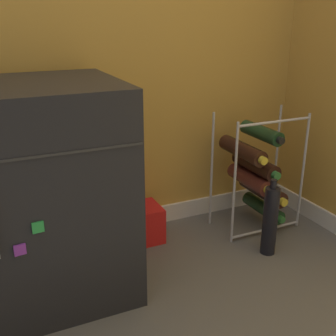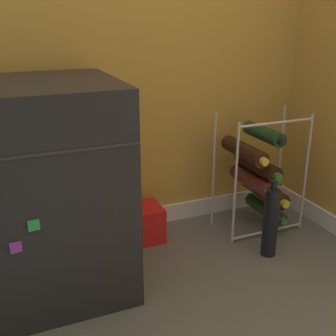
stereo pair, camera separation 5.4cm
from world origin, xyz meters
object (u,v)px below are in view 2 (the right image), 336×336
(mini_fridge, at_px, (49,190))
(wine_rack, at_px, (258,173))
(loose_bottle_floor, at_px, (271,222))
(soda_box, at_px, (138,224))

(mini_fridge, distance_m, wine_rack, 1.00)
(mini_fridge, distance_m, loose_bottle_floor, 0.95)
(wine_rack, distance_m, loose_bottle_floor, 0.29)
(loose_bottle_floor, bearing_deg, soda_box, 145.36)
(soda_box, bearing_deg, loose_bottle_floor, -34.64)
(mini_fridge, bearing_deg, soda_box, 25.12)
(mini_fridge, distance_m, soda_box, 0.55)
(wine_rack, bearing_deg, soda_box, 170.45)
(mini_fridge, relative_size, wine_rack, 1.38)
(wine_rack, xyz_separation_m, loose_bottle_floor, (-0.09, -0.25, -0.13))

